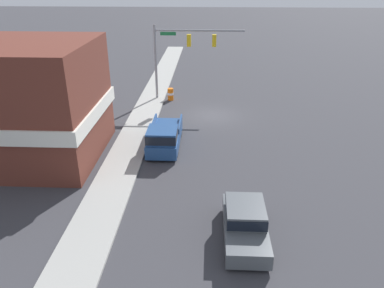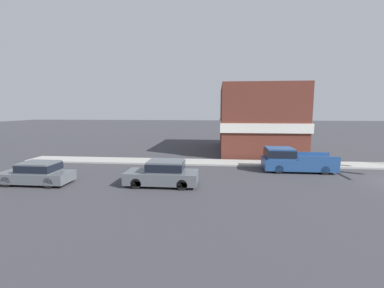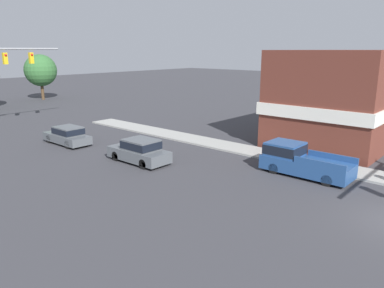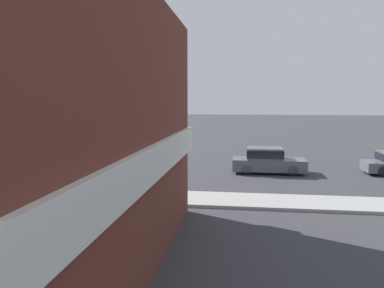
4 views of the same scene
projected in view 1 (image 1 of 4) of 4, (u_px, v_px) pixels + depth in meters
The scene contains 7 objects.
ground_plane at pixel (212, 115), 31.67m from camera, with size 200.00×200.00×0.00m, color #38383D.
sidewalk_curb at pixel (145, 114), 31.88m from camera, with size 2.40×60.00×0.14m.
near_signal_assembly at pixel (183, 46), 33.50m from camera, with size 8.06×0.49×6.85m.
car_lead at pixel (245, 221), 17.00m from camera, with size 1.89×4.53×1.61m.
pickup_truck_parked at pixel (164, 137), 25.45m from camera, with size 2.04×5.34×1.84m.
construction_barrel at pixel (171, 94), 35.16m from camera, with size 0.56×0.56×1.13m.
corner_brick_building at pixel (1, 103), 23.58m from camera, with size 12.33×8.51×7.36m.
Camera 1 is at (0.30, 29.76, 11.24)m, focal length 35.00 mm.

